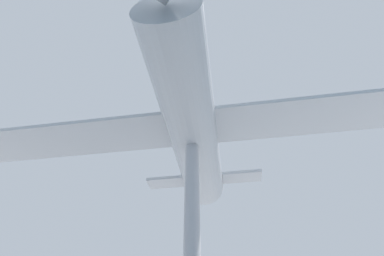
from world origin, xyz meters
TOP-DOWN VIEW (x-y plane):
  - support_pylon_central at (0.00, 0.00)m, footprint 0.53×0.53m
  - suspended_airplane at (0.03, 0.19)m, footprint 20.21×12.01m

SIDE VIEW (x-z plane):
  - support_pylon_central at x=0.00m, z-range 0.00..7.69m
  - suspended_airplane at x=0.03m, z-range 7.31..10.23m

